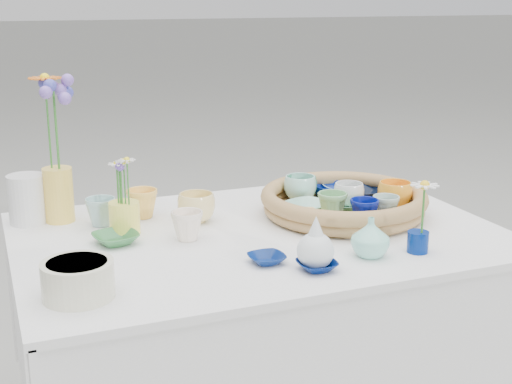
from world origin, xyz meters
name	(u,v)px	position (x,y,z in m)	size (l,w,h in m)	color
wicker_tray	(344,202)	(0.28, 0.05, 0.80)	(0.47, 0.47, 0.08)	olive
tray_ceramic_0	(329,190)	(0.31, 0.20, 0.80)	(0.11, 0.11, 0.04)	navy
tray_ceramic_1	(367,193)	(0.40, 0.13, 0.80)	(0.11, 0.11, 0.03)	black
tray_ceramic_2	(395,195)	(0.42, 0.01, 0.82)	(0.10, 0.10, 0.08)	orange
tray_ceramic_3	(346,206)	(0.28, 0.03, 0.80)	(0.11, 0.11, 0.03)	#41835E
tray_ceramic_4	(332,206)	(0.20, -0.02, 0.82)	(0.08, 0.08, 0.08)	#77BA78
tray_ceramic_5	(308,207)	(0.17, 0.06, 0.80)	(0.12, 0.12, 0.03)	#96D0BD
tray_ceramic_6	(300,188)	(0.20, 0.18, 0.82)	(0.10, 0.10, 0.08)	#A3E3D4
tray_ceramic_7	(349,195)	(0.31, 0.07, 0.82)	(0.09, 0.09, 0.07)	white
tray_ceramic_8	(339,188)	(0.35, 0.22, 0.80)	(0.10, 0.10, 0.02)	#82C5DC
tray_ceramic_9	(364,212)	(0.26, -0.10, 0.82)	(0.08, 0.08, 0.07)	navy
tray_ceramic_10	(305,216)	(0.13, 0.00, 0.79)	(0.09, 0.09, 0.02)	#F6C06F
tray_ceramic_11	(386,208)	(0.34, -0.08, 0.82)	(0.07, 0.07, 0.07)	#98B3A8
tray_ceramic_12	(302,188)	(0.21, 0.18, 0.82)	(0.09, 0.09, 0.07)	#388260
loose_ceramic_0	(142,204)	(-0.26, 0.24, 0.81)	(0.09, 0.09, 0.08)	#FABF50
loose_ceramic_1	(196,208)	(-0.13, 0.15, 0.81)	(0.10, 0.10, 0.08)	#F6DC8B
loose_ceramic_2	(116,238)	(-0.37, 0.05, 0.78)	(0.11, 0.11, 0.03)	#31733C
loose_ceramic_3	(187,226)	(-0.19, 0.01, 0.80)	(0.08, 0.08, 0.08)	white
loose_ceramic_4	(267,259)	(-0.07, -0.22, 0.78)	(0.09, 0.09, 0.02)	navy
loose_ceramic_5	(101,212)	(-0.38, 0.21, 0.80)	(0.08, 0.08, 0.08)	#94C0BD
loose_ceramic_6	(317,266)	(0.02, -0.30, 0.78)	(0.09, 0.09, 0.02)	#001350
fluted_bowl	(78,280)	(-0.51, -0.26, 0.80)	(0.15, 0.15, 0.08)	beige
bud_vase_paleblue	(316,242)	(0.02, -0.29, 0.83)	(0.09, 0.09, 0.13)	silver
bud_vase_seafoam	(370,237)	(0.18, -0.27, 0.81)	(0.09, 0.09, 0.10)	#87DCC6
bud_vase_cobalt	(418,242)	(0.30, -0.28, 0.79)	(0.05, 0.05, 0.05)	navy
single_daisy	(423,209)	(0.31, -0.29, 0.88)	(0.08, 0.08, 0.14)	white
tall_vase_yellow	(59,195)	(-0.48, 0.29, 0.84)	(0.08, 0.08, 0.15)	#EDC44A
gerbera	(48,124)	(-0.49, 0.30, 1.04)	(0.10, 0.10, 0.26)	orange
hydrangea	(56,130)	(-0.47, 0.28, 1.02)	(0.09, 0.09, 0.30)	#3D40A7
white_pitcher	(27,199)	(-0.56, 0.31, 0.83)	(0.14, 0.10, 0.14)	silver
daisy_cup	(125,218)	(-0.33, 0.12, 0.81)	(0.08, 0.08, 0.09)	#FCEF54
daisy_posy	(122,179)	(-0.34, 0.10, 0.92)	(0.08, 0.08, 0.13)	silver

